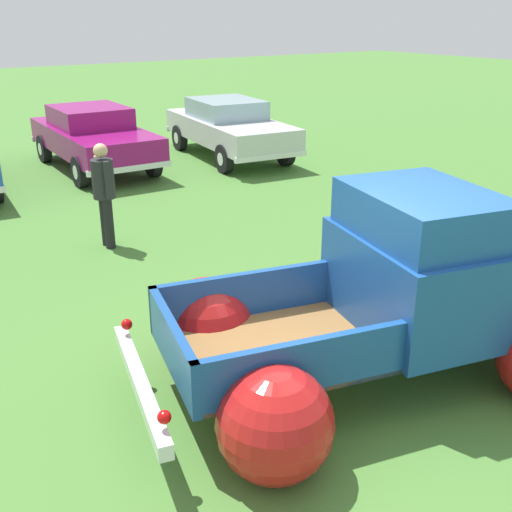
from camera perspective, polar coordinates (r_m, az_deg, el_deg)
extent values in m
plane|color=#477A33|center=(6.50, 9.72, -11.01)|extent=(80.00, 80.00, 0.00)
cylinder|color=black|center=(7.69, 15.98, -2.93)|extent=(0.79, 0.39, 0.76)
cylinder|color=silver|center=(7.69, 15.98, -2.93)|extent=(0.39, 0.30, 0.34)
cylinder|color=black|center=(6.51, -4.40, -6.77)|extent=(0.79, 0.39, 0.76)
cylinder|color=silver|center=(6.51, -4.40, -6.77)|extent=(0.39, 0.30, 0.34)
cylinder|color=black|center=(5.13, 1.52, -15.48)|extent=(0.79, 0.39, 0.76)
cylinder|color=silver|center=(5.13, 1.52, -15.48)|extent=(0.39, 0.30, 0.34)
sphere|color=red|center=(6.52, -4.55, -6.11)|extent=(1.15, 1.15, 0.96)
sphere|color=red|center=(5.05, 1.75, -15.26)|extent=(1.15, 1.15, 0.96)
cube|color=olive|center=(5.84, 1.89, -8.53)|extent=(2.35, 1.97, 0.04)
cube|color=#19478C|center=(6.33, -0.66, -3.62)|extent=(2.01, 0.54, 0.50)
cube|color=#19478C|center=(5.15, 5.13, -10.11)|extent=(2.01, 0.54, 0.50)
cube|color=#19478C|center=(6.14, 10.45, -4.87)|extent=(0.43, 1.52, 0.50)
cube|color=#19478C|center=(5.46, -7.75, -8.25)|extent=(0.43, 1.52, 0.50)
cube|color=#19478C|center=(6.37, 15.34, -2.07)|extent=(1.80, 1.98, 0.95)
cube|color=#19478C|center=(6.07, 15.22, 3.85)|extent=(1.47, 1.76, 0.45)
cube|color=#8CADB7|center=(6.47, 19.86, 4.21)|extent=(0.48, 1.46, 0.38)
cube|color=#19478C|center=(7.09, 22.09, -2.22)|extent=(1.59, 1.86, 0.55)
sphere|color=red|center=(7.70, 15.88, -2.57)|extent=(1.10, 1.10, 0.92)
cube|color=silver|center=(5.57, -10.69, -11.52)|extent=(0.57, 1.96, 0.14)
sphere|color=red|center=(6.16, -11.87, -6.21)|extent=(0.13, 0.13, 0.11)
sphere|color=red|center=(4.83, -8.49, -14.53)|extent=(0.13, 0.13, 0.11)
cylinder|color=black|center=(14.13, -9.53, 8.56)|extent=(0.22, 0.67, 0.66)
cylinder|color=silver|center=(14.13, -9.53, 8.56)|extent=(0.22, 0.30, 0.30)
cylinder|color=black|center=(13.58, -15.98, 7.49)|extent=(0.22, 0.67, 0.66)
cylinder|color=silver|center=(13.58, -15.98, 7.49)|extent=(0.22, 0.30, 0.30)
cylinder|color=black|center=(16.67, -13.47, 10.27)|extent=(0.22, 0.67, 0.66)
cylinder|color=silver|center=(16.67, -13.47, 10.27)|extent=(0.22, 0.30, 0.30)
cylinder|color=black|center=(16.22, -19.02, 9.37)|extent=(0.22, 0.67, 0.66)
cylinder|color=silver|center=(16.22, -19.02, 9.37)|extent=(0.22, 0.30, 0.30)
cube|color=#8C1466|center=(15.05, -14.74, 10.42)|extent=(1.89, 4.41, 0.55)
cube|color=#8C1466|center=(15.13, -15.14, 12.36)|extent=(1.58, 1.87, 0.45)
cube|color=silver|center=(17.11, -17.02, 10.61)|extent=(1.84, 0.15, 0.12)
cube|color=silver|center=(13.12, -11.57, 7.95)|extent=(1.84, 0.15, 0.12)
cylinder|color=black|center=(15.01, 2.75, 9.60)|extent=(0.28, 0.68, 0.66)
cylinder|color=silver|center=(15.01, 2.75, 9.60)|extent=(0.25, 0.32, 0.30)
cylinder|color=black|center=(14.28, -2.96, 8.97)|extent=(0.28, 0.68, 0.66)
cylinder|color=silver|center=(14.28, -2.96, 8.97)|extent=(0.25, 0.32, 0.30)
cylinder|color=black|center=(17.48, -2.02, 11.35)|extent=(0.28, 0.68, 0.66)
cylinder|color=silver|center=(17.48, -2.02, 11.35)|extent=(0.25, 0.32, 0.30)
cylinder|color=black|center=(16.86, -7.08, 10.81)|extent=(0.28, 0.68, 0.66)
cylinder|color=silver|center=(16.86, -7.08, 10.81)|extent=(0.25, 0.32, 0.30)
cube|color=silver|center=(15.81, -2.47, 11.61)|extent=(2.26, 4.63, 0.55)
cube|color=#8CADB7|center=(15.89, -2.78, 13.49)|extent=(1.71, 2.03, 0.45)
cube|color=silver|center=(17.83, -5.50, 11.86)|extent=(1.80, 0.31, 0.12)
cube|color=silver|center=(13.94, 1.42, 9.19)|extent=(1.80, 0.31, 0.12)
cylinder|color=black|center=(10.01, -13.77, 3.18)|extent=(0.16, 0.16, 0.80)
cylinder|color=black|center=(9.86, -13.46, 2.92)|extent=(0.16, 0.16, 0.80)
cylinder|color=#26262B|center=(9.74, -13.98, 6.93)|extent=(0.36, 0.36, 0.60)
cylinder|color=#DBAD84|center=(9.94, -14.40, 7.36)|extent=(0.09, 0.09, 0.57)
cylinder|color=#26262B|center=(9.53, -13.57, 6.84)|extent=(0.09, 0.09, 0.57)
sphere|color=#DBAD84|center=(9.65, -14.21, 9.44)|extent=(0.23, 0.23, 0.22)
cube|color=black|center=(9.93, 9.77, 0.98)|extent=(0.36, 0.36, 0.03)
cone|color=orange|center=(9.82, 9.88, 2.70)|extent=(0.28, 0.28, 0.60)
cylinder|color=white|center=(9.79, 9.92, 3.20)|extent=(0.17, 0.17, 0.08)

